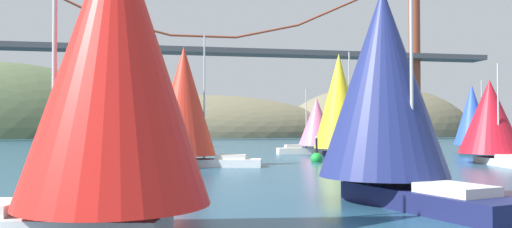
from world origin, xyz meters
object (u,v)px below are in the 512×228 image
object	(u,v)px
sailboat_red_spinnaker	(110,67)
sailboat_scarlet_sail	(185,104)
sailboat_blue_spinnaker	(473,117)
sailboat_teal_sail	(169,119)
sailboat_crimson_sail	(490,118)
channel_buoy	(317,158)
sailboat_pink_spinnaker	(315,123)
sailboat_yellow_sail	(340,103)
sailboat_navy_sail	(386,88)

from	to	relation	value
sailboat_red_spinnaker	sailboat_scarlet_sail	distance (m)	27.01
sailboat_red_spinnaker	sailboat_blue_spinnaker	distance (m)	56.48
sailboat_red_spinnaker	sailboat_scarlet_sail	xyz separation A→B (m)	(3.65, 26.76, 0.08)
sailboat_teal_sail	sailboat_crimson_sail	distance (m)	46.50
channel_buoy	sailboat_blue_spinnaker	bearing A→B (deg)	24.67
sailboat_red_spinnaker	sailboat_pink_spinnaker	xyz separation A→B (m)	(20.04, 43.28, -1.47)
sailboat_red_spinnaker	channel_buoy	bearing A→B (deg)	62.00
sailboat_crimson_sail	sailboat_pink_spinnaker	bearing A→B (deg)	120.29
sailboat_yellow_sail	sailboat_red_spinnaker	size ratio (longest dim) A/B	0.97
sailboat_yellow_sail	sailboat_navy_sail	distance (m)	30.37
sailboat_yellow_sail	sailboat_red_spinnaker	xyz separation A→B (m)	(-19.90, -34.58, -0.56)
sailboat_yellow_sail	sailboat_blue_spinnaker	distance (m)	20.28
sailboat_scarlet_sail	channel_buoy	size ratio (longest dim) A/B	4.10
sailboat_navy_sail	sailboat_teal_sail	bearing A→B (deg)	98.08
sailboat_red_spinnaker	sailboat_blue_spinnaker	size ratio (longest dim) A/B	1.29
sailboat_yellow_sail	channel_buoy	size ratio (longest dim) A/B	4.22
sailboat_teal_sail	sailboat_scarlet_sail	bearing A→B (deg)	-89.23
sailboat_navy_sail	sailboat_red_spinnaker	bearing A→B (deg)	-154.24
sailboat_pink_spinnaker	sailboat_scarlet_sail	distance (m)	23.33
sailboat_navy_sail	sailboat_blue_spinnaker	bearing A→B (deg)	51.56
sailboat_yellow_sail	sailboat_scarlet_sail	size ratio (longest dim) A/B	1.03
sailboat_yellow_sail	sailboat_blue_spinnaker	size ratio (longest dim) A/B	1.24
sailboat_yellow_sail	sailboat_pink_spinnaker	world-z (taller)	sailboat_yellow_sail
sailboat_scarlet_sail	sailboat_blue_spinnaker	xyz separation A→B (m)	(35.57, 13.87, -0.76)
channel_buoy	sailboat_scarlet_sail	bearing A→B (deg)	-165.55
sailboat_red_spinnaker	sailboat_pink_spinnaker	world-z (taller)	sailboat_red_spinnaker
sailboat_blue_spinnaker	channel_buoy	distance (m)	25.97
sailboat_yellow_sail	sailboat_crimson_sail	xyz separation A→B (m)	(10.69, -9.36, -1.65)
sailboat_pink_spinnaker	sailboat_blue_spinnaker	distance (m)	19.38
sailboat_teal_sail	sailboat_pink_spinnaker	world-z (taller)	sailboat_teal_sail
sailboat_teal_sail	sailboat_pink_spinnaker	size ratio (longest dim) A/B	1.25
sailboat_yellow_sail	channel_buoy	xyz separation A→B (m)	(-3.99, -4.66, -5.29)
sailboat_teal_sail	sailboat_blue_spinnaker	distance (m)	42.31
sailboat_yellow_sail	sailboat_red_spinnaker	bearing A→B (deg)	-119.92
sailboat_blue_spinnaker	sailboat_navy_sail	world-z (taller)	sailboat_navy_sail
sailboat_scarlet_sail	sailboat_yellow_sail	bearing A→B (deg)	25.69
sailboat_pink_spinnaker	sailboat_crimson_sail	size ratio (longest dim) A/B	0.83
channel_buoy	sailboat_navy_sail	bearing A→B (deg)	-100.66
sailboat_yellow_sail	sailboat_pink_spinnaker	distance (m)	8.94
sailboat_blue_spinnaker	sailboat_crimson_sail	size ratio (longest dim) A/B	0.96
sailboat_teal_sail	sailboat_red_spinnaker	world-z (taller)	sailboat_red_spinnaker
sailboat_blue_spinnaker	sailboat_crimson_sail	bearing A→B (deg)	-119.26
sailboat_teal_sail	sailboat_crimson_sail	world-z (taller)	sailboat_teal_sail
sailboat_pink_spinnaker	channel_buoy	bearing A→B (deg)	-107.19
sailboat_navy_sail	sailboat_crimson_sail	xyz separation A→B (m)	(19.29, 19.77, -1.02)
sailboat_crimson_sail	channel_buoy	xyz separation A→B (m)	(-14.68, 4.70, -3.64)
sailboat_yellow_sail	sailboat_crimson_sail	bearing A→B (deg)	-41.20
sailboat_teal_sail	sailboat_red_spinnaker	distance (m)	62.85
sailboat_blue_spinnaker	sailboat_teal_sail	bearing A→B (deg)	148.45
sailboat_pink_spinnaker	sailboat_blue_spinnaker	world-z (taller)	sailboat_blue_spinnaker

